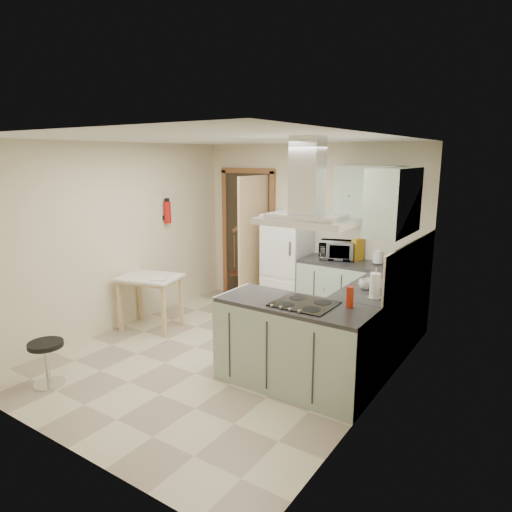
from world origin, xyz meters
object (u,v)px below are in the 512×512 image
Objects in this scene: bentwood_chair at (242,273)px; stool at (47,363)px; peninsula at (294,345)px; extractor_hood at (306,221)px; microwave at (337,250)px; drop_leaf_table at (151,302)px; fridge at (287,263)px.

stool is at bearing -79.23° from bentwood_chair.
peninsula is 1.72× the size of extractor_hood.
microwave is at bearing 63.78° from stool.
extractor_hood reaches higher than peninsula.
peninsula is 3.30× the size of stool.
fridge is at bearing 39.57° from drop_leaf_table.
peninsula is 2.16m from microwave.
drop_leaf_table is at bearing 99.18° from stool.
fridge is 3.51m from stool.
extractor_hood is 1.92× the size of stool.
drop_leaf_table is (-2.41, 0.33, -0.08)m from peninsula.
bentwood_chair is (-0.94, 0.14, -0.31)m from fridge.
microwave is (1.68, 3.41, 0.80)m from stool.
drop_leaf_table is 1.74m from stool.
stool is (0.03, -3.49, -0.21)m from bentwood_chair.
microwave is at bearing 102.69° from peninsula.
extractor_hood is 1.02× the size of bentwood_chair.
stool is 1.00× the size of microwave.
stool is at bearing -148.37° from extractor_hood.
fridge is at bearing 123.79° from extractor_hood.
bentwood_chair is at bearing 135.60° from peninsula.
fridge is 1.70× the size of bentwood_chair.
fridge reaches higher than drop_leaf_table.
extractor_hood reaches higher than drop_leaf_table.
peninsula reaches higher than drop_leaf_table.
stool is (-2.23, -1.38, -1.49)m from extractor_hood.
bentwood_chair is at bearing 159.15° from microwave.
drop_leaf_table is 1.80m from bentwood_chair.
peninsula is at bearing -95.26° from microwave.
fridge is at bearing 165.76° from microwave.
bentwood_chair is 1.88× the size of stool.
bentwood_chair is (-2.16, 2.12, -0.01)m from peninsula.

